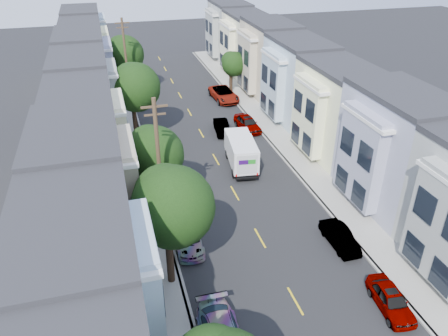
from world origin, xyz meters
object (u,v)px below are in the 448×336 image
(tree_e, at_px, (124,55))
(parked_right_b, at_px, (340,238))
(tree_far_r, at_px, (233,64))
(parked_left_d, at_px, (161,155))
(parked_right_c, at_px, (247,123))
(tree_d, at_px, (135,88))
(tree_b, at_px, (171,207))
(utility_pole_far, at_px, (126,63))
(utility_pole_near, at_px, (160,172))
(parked_right_a, at_px, (391,300))
(parked_left_c, at_px, (188,238))
(fedex_truck, at_px, (241,151))
(tree_c, at_px, (154,155))
(lead_sedan, at_px, (222,127))
(parked_right_d, at_px, (224,94))

(tree_e, height_order, parked_right_b, tree_e)
(tree_far_r, height_order, parked_right_b, tree_far_r)
(parked_left_d, height_order, parked_right_b, parked_left_d)
(parked_right_c, bearing_deg, tree_d, 171.94)
(tree_b, relative_size, tree_e, 1.04)
(tree_d, distance_m, utility_pole_far, 9.95)
(utility_pole_near, distance_m, parked_right_a, 15.62)
(tree_e, xyz_separation_m, parked_left_c, (1.40, -31.32, -4.47))
(tree_b, height_order, parked_left_c, tree_b)
(utility_pole_far, distance_m, parked_right_a, 37.89)
(tree_far_r, xyz_separation_m, parked_right_b, (-2.00, -31.62, -2.97))
(tree_d, distance_m, tree_far_r, 17.57)
(tree_d, distance_m, parked_left_c, 18.16)
(fedex_truck, height_order, parked_right_c, fedex_truck)
(tree_b, relative_size, utility_pole_near, 0.78)
(tree_b, distance_m, parked_left_d, 16.45)
(tree_c, relative_size, fedex_truck, 1.23)
(utility_pole_far, relative_size, lead_sedan, 2.65)
(utility_pole_far, relative_size, parked_right_b, 2.70)
(parked_right_c, distance_m, parked_right_d, 9.22)
(parked_left_d, height_order, parked_right_c, parked_right_c)
(tree_e, distance_m, lead_sedan, 17.23)
(tree_d, distance_m, parked_right_d, 14.98)
(tree_far_r, distance_m, parked_right_d, 4.38)
(tree_e, relative_size, parked_right_b, 2.02)
(lead_sedan, bearing_deg, utility_pole_near, -111.62)
(utility_pole_far, bearing_deg, tree_c, -90.01)
(lead_sedan, bearing_deg, tree_d, -176.64)
(fedex_truck, xyz_separation_m, parked_right_d, (3.08, 16.65, -0.74))
(parked_left_c, bearing_deg, tree_d, 98.46)
(tree_c, distance_m, parked_right_d, 24.83)
(parked_left_d, height_order, parked_right_a, parked_right_a)
(parked_right_c, height_order, parked_right_d, parked_right_d)
(parked_right_d, bearing_deg, parked_right_a, -93.89)
(parked_right_c, bearing_deg, utility_pole_near, -131.37)
(parked_left_d, bearing_deg, lead_sedan, 35.01)
(utility_pole_near, height_order, lead_sedan, utility_pole_near)
(tree_far_r, distance_m, parked_right_c, 12.41)
(lead_sedan, bearing_deg, fedex_truck, -85.39)
(lead_sedan, bearing_deg, parked_left_d, -141.09)
(tree_c, xyz_separation_m, utility_pole_far, (0.00, 22.97, 0.29))
(tree_b, distance_m, utility_pole_near, 4.53)
(utility_pole_far, height_order, fedex_truck, utility_pole_far)
(tree_e, bearing_deg, parked_right_a, -74.29)
(fedex_truck, bearing_deg, parked_right_d, 86.80)
(parked_right_d, bearing_deg, tree_d, -145.88)
(tree_b, xyz_separation_m, parked_left_c, (1.40, 3.13, -4.77))
(parked_right_c, xyz_separation_m, parked_right_d, (0.00, 9.22, 0.04))
(parked_right_c, bearing_deg, tree_far_r, 74.82)
(parked_left_c, distance_m, parked_right_d, 27.97)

